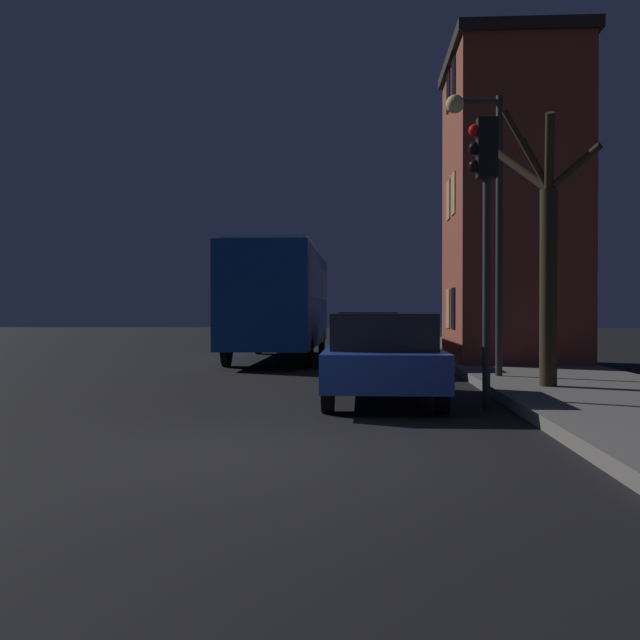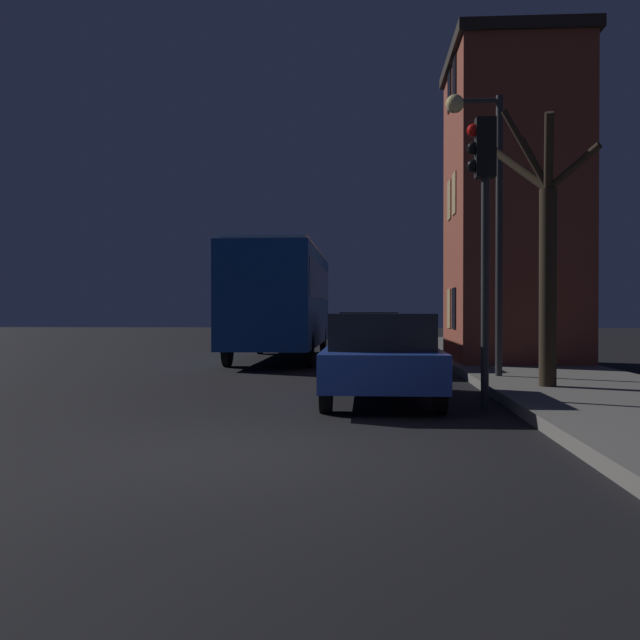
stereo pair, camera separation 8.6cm
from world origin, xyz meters
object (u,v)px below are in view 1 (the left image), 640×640
(streetlamp, at_px, (485,189))
(car_mid_lane, at_px, (368,337))
(car_near_lane, at_px, (382,355))
(bus, at_px, (280,294))
(bare_tree, at_px, (546,253))
(traffic_light, at_px, (485,201))

(streetlamp, distance_m, car_mid_lane, 7.09)
(car_near_lane, relative_size, car_mid_lane, 0.91)
(car_mid_lane, bearing_deg, streetlamp, -68.32)
(bus, distance_m, car_mid_lane, 3.30)
(streetlamp, relative_size, bare_tree, 1.18)
(traffic_light, height_order, bus, traffic_light)
(traffic_light, bearing_deg, streetlamp, 80.44)
(traffic_light, distance_m, car_near_lane, 2.94)
(car_mid_lane, bearing_deg, traffic_light, -79.98)
(bare_tree, height_order, car_mid_lane, bare_tree)
(streetlamp, relative_size, car_mid_lane, 1.23)
(bus, relative_size, car_mid_lane, 1.96)
(bare_tree, distance_m, car_near_lane, 3.52)
(streetlamp, distance_m, bus, 9.05)
(bus, distance_m, car_near_lane, 10.72)
(car_near_lane, bearing_deg, bus, 105.63)
(streetlamp, bearing_deg, bare_tree, -69.71)
(streetlamp, bearing_deg, traffic_light, -99.56)
(streetlamp, xyz_separation_m, bus, (-5.03, 7.27, -1.93))
(car_near_lane, bearing_deg, traffic_light, -26.67)
(traffic_light, relative_size, car_mid_lane, 0.94)
(car_near_lane, distance_m, car_mid_lane, 8.86)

